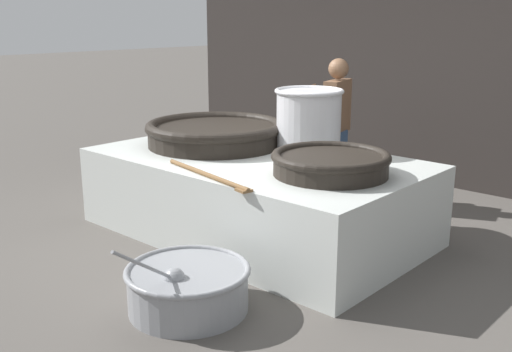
{
  "coord_description": "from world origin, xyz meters",
  "views": [
    {
      "loc": [
        3.85,
        -4.29,
        2.13
      ],
      "look_at": [
        0.0,
        0.0,
        0.59
      ],
      "focal_mm": 42.0,
      "sensor_mm": 36.0,
      "label": 1
    }
  ],
  "objects_px": {
    "cook": "(336,125)",
    "stock_pot": "(309,118)",
    "giant_wok_far": "(331,163)",
    "prep_bowl_vegetables": "(188,286)",
    "giant_wok_near": "(215,132)"
  },
  "relations": [
    {
      "from": "giant_wok_near",
      "to": "cook",
      "type": "bearing_deg",
      "value": 64.71
    },
    {
      "from": "giant_wok_near",
      "to": "giant_wok_far",
      "type": "xyz_separation_m",
      "value": [
        1.64,
        -0.2,
        -0.03
      ]
    },
    {
      "from": "cook",
      "to": "giant_wok_near",
      "type": "bearing_deg",
      "value": 51.09
    },
    {
      "from": "giant_wok_far",
      "to": "cook",
      "type": "distance_m",
      "value": 1.84
    },
    {
      "from": "giant_wok_far",
      "to": "prep_bowl_vegetables",
      "type": "bearing_deg",
      "value": -98.16
    },
    {
      "from": "giant_wok_near",
      "to": "cook",
      "type": "distance_m",
      "value": 1.48
    },
    {
      "from": "cook",
      "to": "prep_bowl_vegetables",
      "type": "xyz_separation_m",
      "value": [
        0.79,
        -3.04,
        -0.72
      ]
    },
    {
      "from": "stock_pot",
      "to": "giant_wok_far",
      "type": "bearing_deg",
      "value": -41.84
    },
    {
      "from": "stock_pot",
      "to": "prep_bowl_vegetables",
      "type": "height_order",
      "value": "stock_pot"
    },
    {
      "from": "giant_wok_near",
      "to": "stock_pot",
      "type": "xyz_separation_m",
      "value": [
        0.88,
        0.48,
        0.19
      ]
    },
    {
      "from": "giant_wok_near",
      "to": "cook",
      "type": "xyz_separation_m",
      "value": [
        0.63,
        1.34,
        -0.03
      ]
    },
    {
      "from": "giant_wok_far",
      "to": "stock_pot",
      "type": "relative_size",
      "value": 1.48
    },
    {
      "from": "giant_wok_far",
      "to": "cook",
      "type": "bearing_deg",
      "value": 123.22
    },
    {
      "from": "giant_wok_near",
      "to": "cook",
      "type": "relative_size",
      "value": 0.89
    },
    {
      "from": "cook",
      "to": "stock_pot",
      "type": "bearing_deg",
      "value": 92.43
    }
  ]
}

